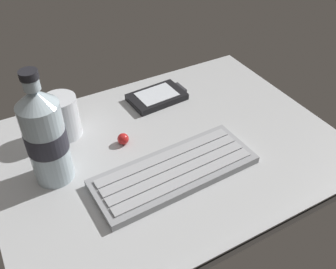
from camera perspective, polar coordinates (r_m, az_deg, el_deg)
name	(u,v)px	position (r cm, az deg, el deg)	size (l,w,h in cm)	color
ground_plane	(169,151)	(71.62, 0.09, -2.55)	(64.00, 48.00, 2.80)	#B7BABC
keyboard	(175,171)	(65.33, 1.03, -5.54)	(29.40, 12.11, 1.70)	#93969B
handheld_device	(157,97)	(83.22, -1.62, 5.79)	(13.16, 8.40, 1.50)	black
juice_cup	(63,118)	(74.35, -15.75, 2.41)	(6.40, 6.40, 8.50)	silver
water_bottle	(45,136)	(62.64, -18.19, -0.20)	(6.73, 6.73, 20.80)	silver
trackball_mouse	(123,139)	(71.63, -6.85, -0.67)	(2.20, 2.20, 2.20)	red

